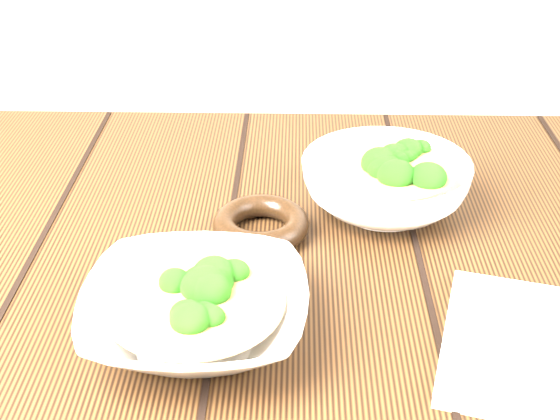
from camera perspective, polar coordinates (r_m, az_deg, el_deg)
name	(u,v)px	position (r m, az deg, el deg)	size (l,w,h in m)	color
table	(246,362)	(0.86, -2.51, -11.05)	(1.20, 0.80, 0.75)	#35210F
soup_bowl_front	(195,311)	(0.69, -6.22, -7.34)	(0.20, 0.20, 0.06)	silver
soup_bowl_back	(385,183)	(0.88, 7.71, 2.00)	(0.21, 0.21, 0.07)	silver
trivet	(261,224)	(0.84, -1.41, -1.04)	(0.10, 0.10, 0.03)	black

